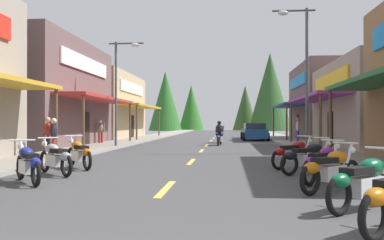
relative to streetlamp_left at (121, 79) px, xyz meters
name	(u,v)px	position (x,y,z in m)	size (l,w,h in m)	color
ground	(210,143)	(4.79, 7.24, -4.02)	(9.37, 89.99, 0.10)	#424244
sidewalk_left	(129,141)	(-1.22, 7.24, -3.91)	(2.64, 89.99, 0.12)	gray
sidewalk_right	(293,142)	(10.80, 7.24, -3.91)	(2.64, 89.99, 0.12)	gray
centerline_dashes	(211,141)	(4.79, 9.53, -3.97)	(0.16, 62.53, 0.01)	#E0C64C
storefront_left_middle	(38,94)	(-5.55, 1.35, -0.77)	(7.89, 11.68, 6.41)	brown
storefront_left_far	(93,106)	(-6.12, 14.05, -1.07)	(9.03, 12.43, 5.82)	tan
storefront_right_far	(335,102)	(15.22, 13.29, -0.80)	(8.07, 11.06, 6.35)	brown
streetlamp_left	(121,79)	(0.00, 0.00, 0.00)	(2.02, 0.30, 6.10)	#474C51
streetlamp_right	(301,60)	(9.60, -3.50, 0.43)	(2.02, 0.30, 6.89)	#474C51
motorcycle_parked_right_1	(365,181)	(8.42, -16.94, -3.49)	(1.66, 1.50, 1.04)	black
motorcycle_parked_right_2	(331,169)	(8.32, -15.04, -3.49)	(1.62, 1.55, 1.04)	black
motorcycle_parked_right_3	(323,163)	(8.45, -13.69, -3.49)	(1.37, 1.77, 1.04)	black
motorcycle_parked_right_4	(308,157)	(8.42, -11.90, -3.49)	(1.81, 1.32, 1.04)	black
motorcycle_parked_right_5	(294,153)	(8.24, -10.41, -3.49)	(1.66, 1.51, 1.04)	black
motorcycle_parked_left_2	(28,163)	(1.36, -14.32, -3.49)	(1.42, 1.73, 1.04)	black
motorcycle_parked_left_3	(55,157)	(1.34, -12.64, -3.49)	(1.59, 1.58, 1.04)	black
motorcycle_parked_left_4	(79,153)	(1.43, -10.96, -3.49)	(1.42, 1.73, 1.04)	black
rider_cruising_lead	(219,135)	(5.59, 3.11, -3.32)	(0.61, 2.14, 1.57)	black
rider_cruising_trailing	(219,134)	(5.49, 6.39, -3.32)	(0.60, 2.14, 1.57)	black
pedestrian_by_shop	(48,134)	(-1.55, -6.47, -2.99)	(0.50, 0.41, 1.70)	black
pedestrian_browsing	(101,130)	(-2.18, 3.25, -3.03)	(0.47, 0.42, 1.64)	maroon
pedestrian_waiting	(54,136)	(-0.60, -8.10, -3.03)	(0.32, 0.56, 1.63)	maroon
pedestrian_strolling	(298,129)	(10.55, 3.50, -2.92)	(0.28, 0.57, 1.80)	#333F8C
parked_car_curbside	(254,132)	(8.28, 11.16, -3.29)	(2.17, 4.36, 1.40)	#1E4C8C
treeline_backdrop	(233,98)	(6.99, 52.78, 1.86)	(25.06, 11.43, 13.72)	#295023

